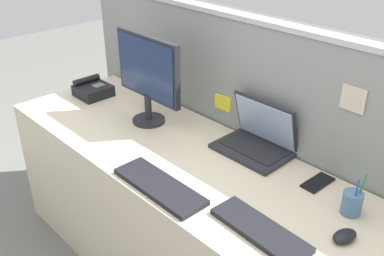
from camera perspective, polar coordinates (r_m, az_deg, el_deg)
The scene contains 10 objects.
desk at distance 2.24m, azimuth -0.95°, elevation -11.78°, with size 2.12×0.69×0.76m, color beige.
cubicle_divider at distance 2.30m, azimuth 6.03°, elevation -1.91°, with size 2.30×0.08×1.34m.
desktop_monitor at distance 2.22m, azimuth -5.77°, elevation 7.12°, with size 0.45×0.17×0.46m.
laptop at distance 2.05m, azimuth 8.52°, elevation -1.27°, with size 0.34×0.24×0.24m.
desk_phone at distance 2.67m, azimuth -12.75°, elevation 4.87°, with size 0.18×0.18×0.10m.
keyboard_main at distance 1.61m, azimuth 8.81°, elevation -12.93°, with size 0.38×0.13×0.02m, color black.
keyboard_spare at distance 1.80m, azimuth -4.25°, elevation -7.52°, with size 0.44×0.15×0.02m, color black.
computer_mouse_left_hand at distance 1.64m, azimuth 19.18°, elevation -13.09°, with size 0.06×0.10×0.03m, color black.
pen_cup at distance 1.75m, azimuth 20.03°, elevation -9.09°, with size 0.07×0.07×0.18m.
cell_phone_black_slab at distance 1.90m, azimuth 15.99°, elevation -6.81°, with size 0.07×0.15×0.01m, color black.
Camera 1 is at (1.28, -1.16, 1.81)m, focal length 41.14 mm.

